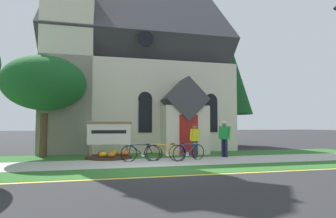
# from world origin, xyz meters

# --- Properties ---
(ground) EXTENTS (140.00, 140.00, 0.00)m
(ground) POSITION_xyz_m (0.00, 4.00, 0.00)
(ground) COLOR #2B2B2D
(sidewalk_slab) EXTENTS (32.00, 2.59, 0.01)m
(sidewalk_slab) POSITION_xyz_m (0.62, 1.86, 0.01)
(sidewalk_slab) COLOR #B7B5AD
(sidewalk_slab) RESTS_ON ground
(grass_verge) EXTENTS (32.00, 1.80, 0.01)m
(grass_verge) POSITION_xyz_m (0.62, -0.34, 0.00)
(grass_verge) COLOR #2D6628
(grass_verge) RESTS_ON ground
(church_lawn) EXTENTS (24.00, 2.62, 0.01)m
(church_lawn) POSITION_xyz_m (0.62, 4.46, 0.00)
(church_lawn) COLOR #2D6628
(church_lawn) RESTS_ON ground
(curb_paint_stripe) EXTENTS (28.00, 0.16, 0.01)m
(curb_paint_stripe) POSITION_xyz_m (0.62, -1.39, 0.00)
(curb_paint_stripe) COLOR yellow
(curb_paint_stripe) RESTS_ON ground
(church_building) EXTENTS (11.86, 11.96, 14.44)m
(church_building) POSITION_xyz_m (0.28, 10.48, 5.03)
(church_building) COLOR beige
(church_building) RESTS_ON ground
(church_sign) EXTENTS (2.17, 0.29, 1.73)m
(church_sign) POSITION_xyz_m (-1.42, 3.98, 1.13)
(church_sign) COLOR #7F6047
(church_sign) RESTS_ON ground
(flower_bed) EXTENTS (2.13, 2.13, 0.34)m
(flower_bed) POSITION_xyz_m (-1.39, 3.73, 0.09)
(flower_bed) COLOR #382319
(flower_bed) RESTS_ON ground
(bicycle_orange) EXTENTS (1.72, 0.08, 0.77)m
(bicycle_orange) POSITION_xyz_m (-0.11, 2.29, 0.37)
(bicycle_orange) COLOR black
(bicycle_orange) RESTS_ON ground
(bicycle_silver) EXTENTS (1.65, 0.68, 0.81)m
(bicycle_silver) POSITION_xyz_m (1.98, 2.05, 0.37)
(bicycle_silver) COLOR black
(bicycle_silver) RESTS_ON ground
(bicycle_red) EXTENTS (1.67, 0.44, 0.77)m
(bicycle_red) POSITION_xyz_m (0.97, 2.23, 0.37)
(bicycle_red) COLOR black
(bicycle_red) RESTS_ON ground
(cyclist_in_red_jersey) EXTENTS (0.57, 0.48, 1.61)m
(cyclist_in_red_jersey) POSITION_xyz_m (2.56, 2.91, 0.94)
(cyclist_in_red_jersey) COLOR #2D2D33
(cyclist_in_red_jersey) RESTS_ON ground
(cyclist_in_white_jersey) EXTENTS (0.44, 0.73, 1.76)m
(cyclist_in_white_jersey) POSITION_xyz_m (4.06, 2.86, 1.04)
(cyclist_in_white_jersey) COLOR #191E38
(cyclist_in_white_jersey) RESTS_ON ground
(roadside_conifer) EXTENTS (3.51, 3.51, 8.40)m
(roadside_conifer) POSITION_xyz_m (7.71, 9.74, 5.37)
(roadside_conifer) COLOR #4C3823
(roadside_conifer) RESTS_ON ground
(yard_deciduous_tree) EXTENTS (3.98, 3.98, 4.95)m
(yard_deciduous_tree) POSITION_xyz_m (-4.51, 4.93, 3.60)
(yard_deciduous_tree) COLOR #4C3823
(yard_deciduous_tree) RESTS_ON ground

